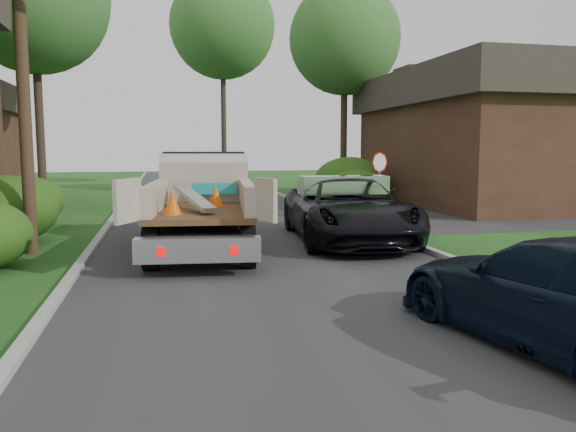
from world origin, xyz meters
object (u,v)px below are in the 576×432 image
(tree_right_far, at_px, (345,39))
(navy_suv, at_px, (563,293))
(stop_sign, at_px, (379,171))
(black_pickup, at_px, (348,210))
(utility_pole, at_px, (21,37))
(tree_center_far, at_px, (222,26))
(house_right, at_px, (496,137))
(flatbed_truck, at_px, (204,195))

(tree_right_far, bearing_deg, navy_suv, -101.68)
(navy_suv, bearing_deg, stop_sign, -111.16)
(black_pickup, bearing_deg, utility_pole, -174.47)
(tree_center_far, relative_size, black_pickup, 2.29)
(tree_center_far, distance_m, navy_suv, 35.23)
(house_right, bearing_deg, tree_center_far, 124.51)
(house_right, distance_m, flatbed_truck, 16.79)
(tree_center_far, xyz_separation_m, flatbed_truck, (-3.24, -24.70, -9.63))
(navy_suv, bearing_deg, tree_center_far, -98.58)
(utility_pole, relative_size, tree_right_far, 0.87)
(house_right, relative_size, tree_center_far, 0.89)
(stop_sign, xyz_separation_m, flatbed_truck, (-6.44, -3.70, -0.43))
(house_right, height_order, flatbed_truck, house_right)
(utility_pole, distance_m, black_pickup, 9.23)
(black_pickup, bearing_deg, tree_right_far, 77.69)
(flatbed_truck, bearing_deg, utility_pole, -169.67)
(stop_sign, distance_m, house_right, 9.37)
(black_pickup, distance_m, navy_suv, 8.70)
(stop_sign, bearing_deg, tree_center_far, 98.66)
(utility_pole, xyz_separation_m, tree_right_far, (12.98, 15.02, 3.31))
(stop_sign, height_order, black_pickup, stop_sign)
(utility_pole, distance_m, flatbed_truck, 5.72)
(flatbed_truck, relative_size, navy_suv, 1.36)
(utility_pole, bearing_deg, navy_suv, -47.07)
(stop_sign, height_order, tree_center_far, tree_center_far)
(tree_right_far, bearing_deg, house_right, -47.49)
(stop_sign, distance_m, navy_suv, 13.01)
(flatbed_truck, distance_m, black_pickup, 3.97)
(utility_pole, xyz_separation_m, house_right, (18.48, 9.02, -2.01))
(tree_center_far, xyz_separation_m, navy_suv, (0.60, -33.70, -10.25))
(flatbed_truck, bearing_deg, tree_right_far, 65.34)
(tree_right_far, height_order, black_pickup, tree_right_far)
(stop_sign, xyz_separation_m, navy_suv, (-2.60, -12.70, -1.05))
(tree_right_far, xyz_separation_m, flatbed_truck, (-8.74, -14.70, -7.13))
(black_pickup, bearing_deg, stop_sign, 63.41)
(tree_center_far, bearing_deg, black_pickup, -88.42)
(tree_right_far, relative_size, tree_center_far, 0.79)
(house_right, xyz_separation_m, tree_right_far, (-5.50, 6.00, 5.32))
(tree_center_far, height_order, black_pickup, tree_center_far)
(house_right, distance_m, black_pickup, 13.88)
(tree_right_far, distance_m, tree_center_far, 11.68)
(utility_pole, height_order, flatbed_truck, utility_pole)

